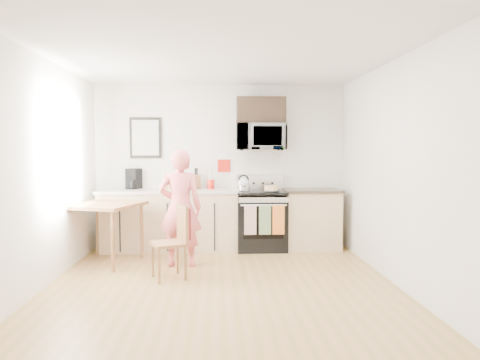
{
  "coord_description": "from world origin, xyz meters",
  "views": [
    {
      "loc": [
        -0.04,
        -4.64,
        1.55
      ],
      "look_at": [
        0.25,
        1.0,
        1.16
      ],
      "focal_mm": 32.0,
      "sensor_mm": 36.0,
      "label": 1
    }
  ],
  "objects_px": {
    "person": "(180,208)",
    "dining_table": "(104,210)",
    "microwave": "(261,137)",
    "chair": "(179,231)",
    "cake": "(271,189)",
    "range": "(261,221)"
  },
  "relations": [
    {
      "from": "person",
      "to": "dining_table",
      "type": "distance_m",
      "value": 1.08
    },
    {
      "from": "microwave",
      "to": "dining_table",
      "type": "bearing_deg",
      "value": -159.74
    },
    {
      "from": "person",
      "to": "dining_table",
      "type": "relative_size",
      "value": 1.61
    },
    {
      "from": "dining_table",
      "to": "chair",
      "type": "xyz_separation_m",
      "value": [
        1.08,
        -0.74,
        -0.16
      ]
    },
    {
      "from": "chair",
      "to": "cake",
      "type": "xyz_separation_m",
      "value": [
        1.29,
        1.32,
        0.39
      ]
    },
    {
      "from": "dining_table",
      "to": "person",
      "type": "bearing_deg",
      "value": -10.96
    },
    {
      "from": "microwave",
      "to": "person",
      "type": "relative_size",
      "value": 0.48
    },
    {
      "from": "dining_table",
      "to": "microwave",
      "type": "bearing_deg",
      "value": 20.26
    },
    {
      "from": "person",
      "to": "chair",
      "type": "relative_size",
      "value": 1.77
    },
    {
      "from": "cake",
      "to": "chair",
      "type": "bearing_deg",
      "value": -134.32
    },
    {
      "from": "microwave",
      "to": "chair",
      "type": "xyz_separation_m",
      "value": [
        -1.15,
        -1.57,
        -1.19
      ]
    },
    {
      "from": "range",
      "to": "dining_table",
      "type": "bearing_deg",
      "value": -162.13
    },
    {
      "from": "range",
      "to": "cake",
      "type": "height_order",
      "value": "range"
    },
    {
      "from": "range",
      "to": "dining_table",
      "type": "height_order",
      "value": "range"
    },
    {
      "from": "microwave",
      "to": "range",
      "type": "bearing_deg",
      "value": -89.94
    },
    {
      "from": "person",
      "to": "chair",
      "type": "distance_m",
      "value": 0.58
    },
    {
      "from": "cake",
      "to": "dining_table",
      "type": "bearing_deg",
      "value": -166.26
    },
    {
      "from": "microwave",
      "to": "chair",
      "type": "relative_size",
      "value": 0.86
    },
    {
      "from": "microwave",
      "to": "cake",
      "type": "xyz_separation_m",
      "value": [
        0.13,
        -0.25,
        -0.79
      ]
    },
    {
      "from": "person",
      "to": "dining_table",
      "type": "height_order",
      "value": "person"
    },
    {
      "from": "person",
      "to": "range",
      "type": "bearing_deg",
      "value": -137.3
    },
    {
      "from": "microwave",
      "to": "dining_table",
      "type": "height_order",
      "value": "microwave"
    }
  ]
}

